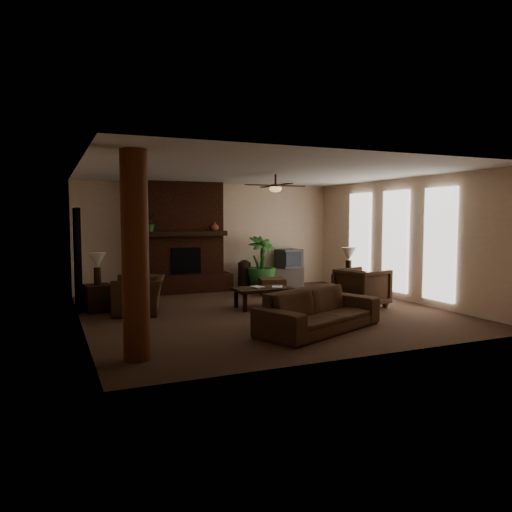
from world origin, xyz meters
name	(u,v)px	position (x,y,z in m)	size (l,w,h in m)	color
room_shell	(264,243)	(0.00, 0.00, 1.40)	(7.00, 7.00, 7.00)	brown
fireplace	(184,247)	(-0.80, 3.22, 1.16)	(2.40, 0.70, 2.80)	#461F12
windows	(395,241)	(3.45, 0.20, 1.35)	(0.08, 3.65, 2.35)	white
log_column	(135,256)	(-2.95, -2.40, 1.40)	(0.36, 0.36, 2.80)	brown
doorway	(78,259)	(-3.44, 1.80, 1.05)	(0.10, 1.00, 2.10)	black
ceiling_fan	(276,187)	(0.40, 0.30, 2.53)	(1.35, 1.35, 0.37)	black
sofa	(319,303)	(0.15, -1.93, 0.47)	(2.39, 0.70, 0.93)	#49311F
armchair_left	(140,289)	(-2.35, 0.80, 0.48)	(1.11, 0.72, 0.97)	#49311F
armchair_right	(362,286)	(2.11, -0.41, 0.46)	(0.89, 0.83, 0.92)	#49311F
coffee_table	(262,290)	(0.13, 0.35, 0.37)	(1.20, 0.70, 0.43)	black
ottoman	(272,286)	(1.07, 1.88, 0.20)	(0.60, 0.60, 0.40)	#49311F
tv_stand	(288,277)	(2.15, 3.15, 0.25)	(0.85, 0.50, 0.50)	#B9B9BB
tv	(289,258)	(2.19, 3.14, 0.76)	(0.73, 0.63, 0.52)	#353537
floor_vase	(244,272)	(0.84, 3.15, 0.43)	(0.34, 0.34, 0.77)	#30261A
floor_plant	(261,274)	(1.19, 2.80, 0.39)	(0.79, 1.41, 0.79)	#2C6126
side_table_left	(98,298)	(-3.10, 1.30, 0.28)	(0.50, 0.50, 0.55)	black
lamp_left	(97,263)	(-3.10, 1.27, 1.00)	(0.40, 0.40, 0.65)	black
side_table_right	(346,286)	(2.46, 0.72, 0.28)	(0.50, 0.50, 0.55)	black
lamp_right	(349,256)	(2.49, 0.68, 1.00)	(0.43, 0.43, 0.65)	black
mantel_plant	(150,225)	(-1.71, 2.95, 1.72)	(0.38, 0.42, 0.33)	#2C6126
mantel_vase	(215,227)	(-0.04, 2.98, 1.67)	(0.22, 0.23, 0.22)	#98513C
book_a	(253,281)	(-0.08, 0.37, 0.57)	(0.22, 0.03, 0.29)	#999999
book_b	(272,281)	(0.33, 0.29, 0.58)	(0.21, 0.02, 0.29)	#999999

